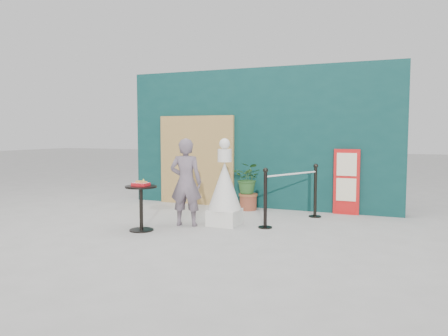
% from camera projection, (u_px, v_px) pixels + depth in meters
% --- Properties ---
extents(ground, '(60.00, 60.00, 0.00)m').
position_uv_depth(ground, '(194.00, 239.00, 6.70)').
color(ground, '#ADAAA5').
rests_on(ground, ground).
extents(back_wall, '(6.00, 0.30, 3.00)m').
position_uv_depth(back_wall, '(258.00, 138.00, 9.47)').
color(back_wall, '#0A3130').
rests_on(back_wall, ground).
extents(bamboo_fence, '(1.80, 0.08, 2.00)m').
position_uv_depth(bamboo_fence, '(196.00, 160.00, 9.86)').
color(bamboo_fence, tan).
rests_on(bamboo_fence, ground).
extents(woman, '(0.63, 0.48, 1.53)m').
position_uv_depth(woman, '(186.00, 182.00, 7.58)').
color(woman, slate).
rests_on(woman, ground).
extents(menu_board, '(0.50, 0.07, 1.30)m').
position_uv_depth(menu_board, '(346.00, 182.00, 8.64)').
color(menu_board, red).
rests_on(menu_board, ground).
extents(statue, '(0.60, 0.60, 1.53)m').
position_uv_depth(statue, '(225.00, 190.00, 7.64)').
color(statue, silver).
rests_on(statue, ground).
extents(cafe_table, '(0.52, 0.52, 0.75)m').
position_uv_depth(cafe_table, '(141.00, 201.00, 7.21)').
color(cafe_table, black).
rests_on(cafe_table, ground).
extents(food_basket, '(0.26, 0.19, 0.11)m').
position_uv_depth(food_basket, '(141.00, 184.00, 7.19)').
color(food_basket, red).
rests_on(food_basket, cafe_table).
extents(planter, '(0.59, 0.51, 1.00)m').
position_uv_depth(planter, '(248.00, 183.00, 9.14)').
color(planter, brown).
rests_on(planter, ground).
extents(stanchion_barrier, '(0.84, 1.54, 1.03)m').
position_uv_depth(stanchion_barrier, '(292.00, 195.00, 7.90)').
color(stanchion_barrier, black).
rests_on(stanchion_barrier, ground).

